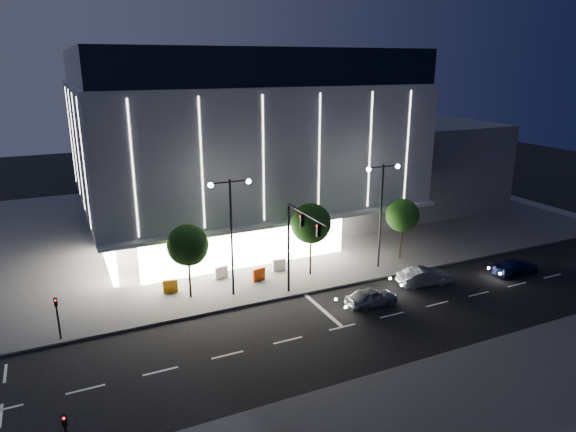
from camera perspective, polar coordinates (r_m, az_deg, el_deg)
The scene contains 19 objects.
ground at distance 35.28m, azimuth 1.94°, elevation -11.83°, with size 160.00×160.00×0.00m, color black.
sidewalk_museum at distance 57.52m, azimuth -4.44°, elevation -0.30°, with size 70.00×40.00×0.15m, color #474747.
sidewalk_near at distance 29.85m, azimuth 22.43°, elevation -18.92°, with size 70.00×10.00×0.15m, color #474747.
museum at distance 53.29m, azimuth -6.07°, elevation 8.44°, with size 30.00×25.80×18.00m.
annex_building at distance 66.43m, azimuth 12.74°, elevation 6.02°, with size 16.00×20.00×10.00m, color #4C4C51.
traffic_mast at distance 36.40m, azimuth 1.04°, elevation -2.24°, with size 0.33×5.89×7.07m.
street_lamp_west at distance 37.02m, azimuth -6.34°, elevation -0.51°, with size 3.16×0.36×9.00m.
street_lamp_east at distance 42.78m, azimuth 10.36°, elevation 1.68°, with size 3.16×0.36×9.00m.
ped_signal_far at distance 35.40m, azimuth -24.26°, elevation -9.88°, with size 0.22×0.24×3.00m.
tree_left at distance 37.79m, azimuth -11.03°, elevation -3.44°, with size 3.02×3.02×5.72m.
tree_mid at distance 41.04m, azimuth 2.58°, elevation -1.06°, with size 3.25×3.25×6.15m.
tree_right at distance 45.87m, azimuth 12.59°, elevation -0.12°, with size 2.91×2.91×5.51m.
car_lead at distance 37.78m, azimuth 9.25°, elevation -8.88°, with size 1.58×3.93×1.34m, color gray.
car_second at distance 41.96m, azimuth 14.87°, elevation -6.51°, with size 1.50×4.30×1.42m, color #ADB0B5.
car_third at distance 46.61m, azimuth 23.95°, elevation -5.19°, with size 1.72×4.23×1.23m, color #111743.
barrier_a at distance 40.06m, azimuth -12.95°, elevation -7.60°, with size 1.10×0.25×1.00m, color orange.
barrier_b at distance 41.82m, azimuth -7.43°, elevation -6.23°, with size 1.10×0.25×1.00m, color white.
barrier_c at distance 41.20m, azimuth -3.26°, elevation -6.47°, with size 1.10×0.25×1.00m, color #FE4A0E.
barrier_d at distance 42.97m, azimuth -1.00°, elevation -5.44°, with size 1.10×0.25×1.00m, color white.
Camera 1 is at (-14.16, -27.58, 16.85)m, focal length 32.00 mm.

